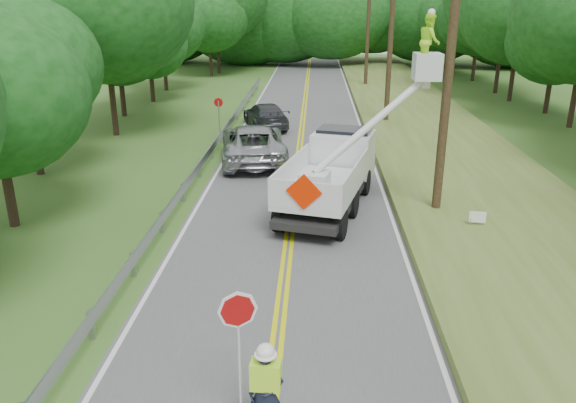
{
  "coord_description": "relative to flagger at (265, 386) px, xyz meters",
  "views": [
    {
      "loc": [
        0.75,
        -9.42,
        7.1
      ],
      "look_at": [
        0.0,
        6.0,
        1.5
      ],
      "focal_mm": 34.9,
      "sensor_mm": 36.0,
      "label": 1
    }
  ],
  "objects": [
    {
      "name": "suv_silver",
      "position": [
        -2.05,
        17.24,
        -0.12
      ],
      "size": [
        3.66,
        6.46,
        1.7
      ],
      "primitive_type": "imported",
      "rotation": [
        0.0,
        0.0,
        3.28
      ],
      "color": "#A2A6A9",
      "rests_on": "road"
    },
    {
      "name": "treeline_left",
      "position": [
        -9.93,
        31.93,
        5.12
      ],
      "size": [
        11.1,
        55.55,
        12.11
      ],
      "color": "#332319",
      "rests_on": "ground"
    },
    {
      "name": "tall_grass_verge",
      "position": [
        7.11,
        15.69,
        -0.84
      ],
      "size": [
        7.0,
        96.0,
        0.3
      ],
      "primitive_type": "cube",
      "color": "#466224",
      "rests_on": "ground"
    },
    {
      "name": "stop_sign_permanent",
      "position": [
        -4.25,
        21.05,
        0.51
      ],
      "size": [
        0.49,
        0.06,
        2.29
      ],
      "color": "#969A9E",
      "rests_on": "ground"
    },
    {
      "name": "suv_darkgrey",
      "position": [
        -2.12,
        24.49,
        -0.27
      ],
      "size": [
        3.32,
        5.19,
        1.4
      ],
      "primitive_type": "imported",
      "rotation": [
        0.0,
        0.0,
        3.45
      ],
      "color": "#35383D",
      "rests_on": "road"
    },
    {
      "name": "flagger",
      "position": [
        0.0,
        0.0,
        0.0
      ],
      "size": [
        1.08,
        0.44,
        2.71
      ],
      "color": "#191E33",
      "rests_on": "road"
    },
    {
      "name": "guardrail",
      "position": [
        -4.01,
        16.6,
        -0.43
      ],
      "size": [
        0.18,
        48.0,
        0.77
      ],
      "color": "#969A9E",
      "rests_on": "ground"
    },
    {
      "name": "bucket_truck",
      "position": [
        1.74,
        11.96,
        0.54
      ],
      "size": [
        5.37,
        7.13,
        6.67
      ],
      "color": "black",
      "rests_on": "road"
    },
    {
      "name": "road",
      "position": [
        0.01,
        15.69,
        -0.98
      ],
      "size": [
        7.2,
        96.0,
        0.03
      ],
      "color": "#4F5052",
      "rests_on": "ground"
    },
    {
      "name": "treeline_horizon",
      "position": [
        -0.13,
        57.88,
        4.51
      ],
      "size": [
        57.15,
        15.04,
        11.34
      ],
      "color": "#114210",
      "rests_on": "ground"
    },
    {
      "name": "treeline_right",
      "position": [
        15.39,
        26.43,
        5.08
      ],
      "size": [
        10.76,
        55.87,
        11.23
      ],
      "color": "#332319",
      "rests_on": "ground"
    },
    {
      "name": "ground",
      "position": [
        0.01,
        1.69,
        -0.99
      ],
      "size": [
        140.0,
        140.0,
        0.0
      ],
      "primitive_type": "plane",
      "color": "#37581F",
      "rests_on": "ground"
    },
    {
      "name": "utility_poles",
      "position": [
        5.01,
        18.71,
        4.28
      ],
      "size": [
        1.6,
        43.3,
        10.0
      ],
      "color": "black",
      "rests_on": "ground"
    },
    {
      "name": "yard_sign",
      "position": [
        5.98,
        9.09,
        -0.44
      ],
      "size": [
        0.52,
        0.07,
        0.76
      ],
      "color": "white",
      "rests_on": "ground"
    }
  ]
}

